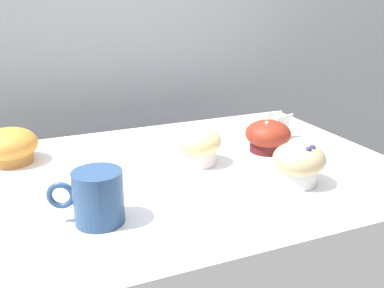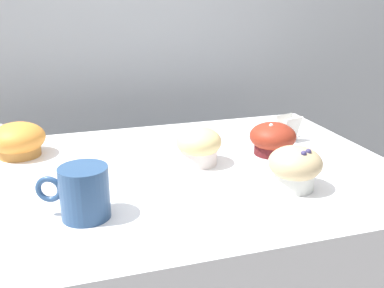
% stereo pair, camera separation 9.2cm
% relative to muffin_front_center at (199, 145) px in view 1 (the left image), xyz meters
% --- Properties ---
extents(wall_back, '(3.20, 0.10, 1.80)m').
position_rel_muffin_front_center_xyz_m(wall_back, '(-0.10, 0.58, -0.04)').
color(wall_back, '#B2B7BC').
rests_on(wall_back, ground).
extents(muffin_front_center, '(0.09, 0.09, 0.08)m').
position_rel_muffin_front_center_xyz_m(muffin_front_center, '(0.00, 0.00, 0.00)').
color(muffin_front_center, white).
rests_on(muffin_front_center, display_counter).
extents(muffin_back_left, '(0.12, 0.12, 0.07)m').
position_rel_muffin_front_center_xyz_m(muffin_back_left, '(-0.36, 0.16, -0.01)').
color(muffin_back_left, '#C4823B').
rests_on(muffin_back_left, display_counter).
extents(muffin_back_right, '(0.10, 0.10, 0.08)m').
position_rel_muffin_front_center_xyz_m(muffin_back_right, '(0.13, -0.17, 0.00)').
color(muffin_back_right, silver).
rests_on(muffin_back_right, display_counter).
extents(muffin_front_left, '(0.10, 0.10, 0.07)m').
position_rel_muffin_front_center_xyz_m(muffin_front_left, '(0.17, 0.01, -0.01)').
color(muffin_front_left, '#50171A').
rests_on(muffin_front_left, display_counter).
extents(coffee_cup, '(0.12, 0.08, 0.09)m').
position_rel_muffin_front_center_xyz_m(coffee_cup, '(-0.25, -0.17, 0.00)').
color(coffee_cup, navy).
rests_on(coffee_cup, display_counter).
extents(price_card, '(0.06, 0.05, 0.06)m').
position_rel_muffin_front_center_xyz_m(price_card, '(0.25, 0.08, -0.01)').
color(price_card, white).
rests_on(price_card, display_counter).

